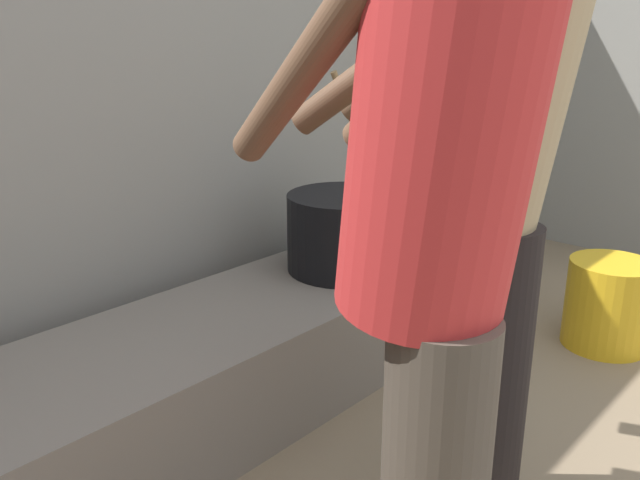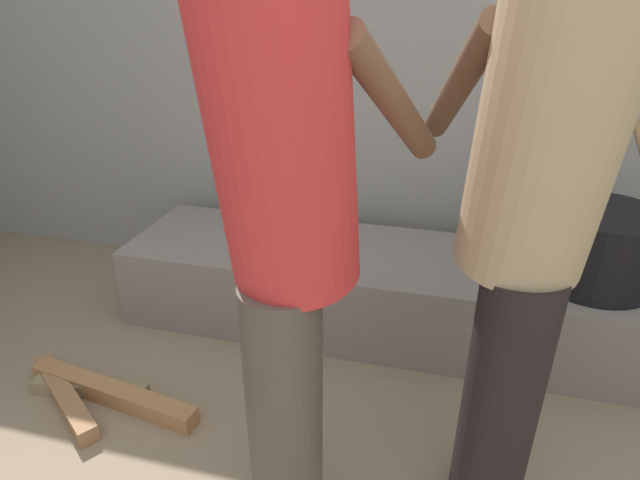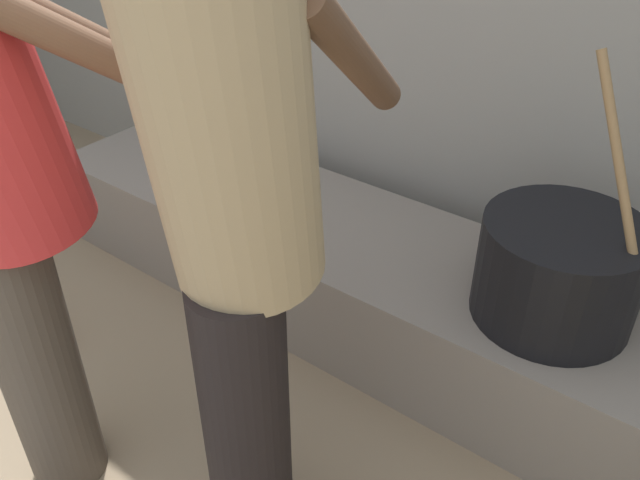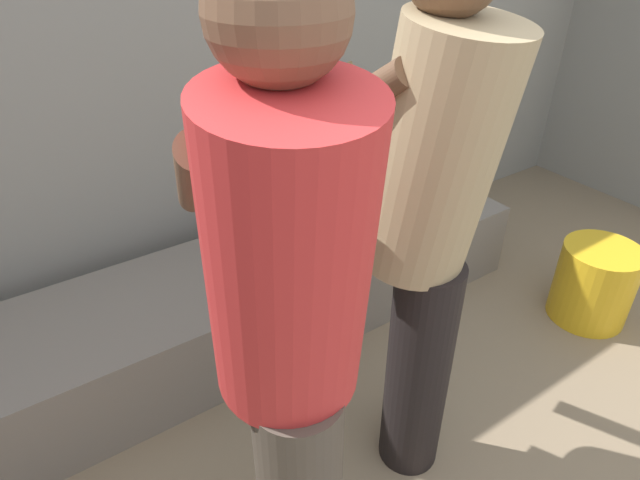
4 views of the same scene
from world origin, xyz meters
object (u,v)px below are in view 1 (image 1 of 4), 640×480
at_px(cook_in_red_shirt, 437,231).
at_px(cook_in_tan_shirt, 495,163).
at_px(cooking_pot_main, 345,232).
at_px(bucket_yellow_plastic, 608,304).

xyz_separation_m(cook_in_red_shirt, cook_in_tan_shirt, (0.53, 0.18, 0.01)).
height_order(cooking_pot_main, cook_in_tan_shirt, cook_in_tan_shirt).
distance_m(cooking_pot_main, cook_in_tan_shirt, 1.00).
relative_size(cook_in_red_shirt, bucket_yellow_plastic, 4.45).
height_order(cook_in_red_shirt, bucket_yellow_plastic, cook_in_red_shirt).
relative_size(cooking_pot_main, cook_in_red_shirt, 0.46).
xyz_separation_m(cook_in_tan_shirt, bucket_yellow_plastic, (1.19, 0.06, -0.77)).
distance_m(cooking_pot_main, bucket_yellow_plastic, 1.14).
distance_m(cook_in_tan_shirt, bucket_yellow_plastic, 1.42).
bearing_deg(bucket_yellow_plastic, cook_in_red_shirt, -172.33).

